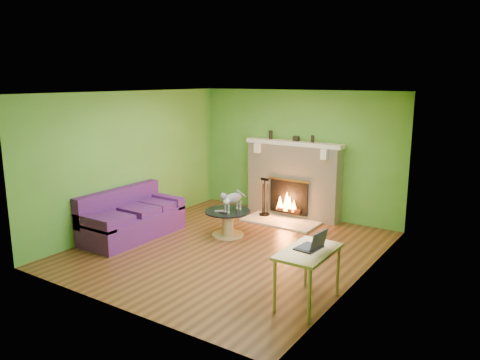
# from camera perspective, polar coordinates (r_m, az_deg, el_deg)

# --- Properties ---
(floor) EXTENTS (5.00, 5.00, 0.00)m
(floor) POSITION_cam_1_polar(r_m,az_deg,el_deg) (8.01, -1.28, -8.34)
(floor) COLOR #512917
(floor) RESTS_ON ground
(ceiling) EXTENTS (5.00, 5.00, 0.00)m
(ceiling) POSITION_cam_1_polar(r_m,az_deg,el_deg) (7.51, -1.37, 10.58)
(ceiling) COLOR white
(ceiling) RESTS_ON wall_back
(wall_back) EXTENTS (5.00, 0.00, 5.00)m
(wall_back) POSITION_cam_1_polar(r_m,az_deg,el_deg) (9.78, 7.08, 3.23)
(wall_back) COLOR #4B852B
(wall_back) RESTS_ON floor
(wall_front) EXTENTS (5.00, 0.00, 5.00)m
(wall_front) POSITION_cam_1_polar(r_m,az_deg,el_deg) (5.83, -15.49, -3.28)
(wall_front) COLOR #4B852B
(wall_front) RESTS_ON floor
(wall_left) EXTENTS (0.00, 5.00, 5.00)m
(wall_left) POSITION_cam_1_polar(r_m,az_deg,el_deg) (9.11, -13.04, 2.34)
(wall_left) COLOR #4B852B
(wall_left) RESTS_ON floor
(wall_right) EXTENTS (0.00, 5.00, 5.00)m
(wall_right) POSITION_cam_1_polar(r_m,az_deg,el_deg) (6.66, 14.79, -1.34)
(wall_right) COLOR #4B852B
(wall_right) RESTS_ON floor
(window_frame) EXTENTS (0.00, 1.20, 1.20)m
(window_frame) POSITION_cam_1_polar(r_m,az_deg,el_deg) (5.78, 11.93, -0.68)
(window_frame) COLOR silver
(window_frame) RESTS_ON wall_right
(window_pane) EXTENTS (0.00, 1.06, 1.06)m
(window_pane) POSITION_cam_1_polar(r_m,az_deg,el_deg) (5.78, 11.86, -0.67)
(window_pane) COLOR white
(window_pane) RESTS_ON wall_right
(fireplace) EXTENTS (2.10, 0.46, 1.58)m
(fireplace) POSITION_cam_1_polar(r_m,az_deg,el_deg) (9.71, 6.51, 0.01)
(fireplace) COLOR #C0B89F
(fireplace) RESTS_ON floor
(hearth) EXTENTS (1.50, 0.75, 0.03)m
(hearth) POSITION_cam_1_polar(r_m,az_deg,el_deg) (9.46, 4.97, -5.03)
(hearth) COLOR beige
(hearth) RESTS_ON floor
(mantel) EXTENTS (2.10, 0.28, 0.08)m
(mantel) POSITION_cam_1_polar(r_m,az_deg,el_deg) (9.56, 6.56, 4.49)
(mantel) COLOR silver
(mantel) RESTS_ON fireplace
(sofa) EXTENTS (0.88, 1.91, 0.86)m
(sofa) POSITION_cam_1_polar(r_m,az_deg,el_deg) (8.74, -13.16, -4.61)
(sofa) COLOR #4D1960
(sofa) RESTS_ON floor
(coffee_table) EXTENTS (0.84, 0.84, 0.47)m
(coffee_table) POSITION_cam_1_polar(r_m,az_deg,el_deg) (8.56, -1.50, -5.05)
(coffee_table) COLOR tan
(coffee_table) RESTS_ON floor
(desk) EXTENTS (0.56, 0.97, 0.72)m
(desk) POSITION_cam_1_polar(r_m,az_deg,el_deg) (6.01, 8.32, -9.22)
(desk) COLOR tan
(desk) RESTS_ON floor
(cat) EXTENTS (0.31, 0.65, 0.39)m
(cat) POSITION_cam_1_polar(r_m,az_deg,el_deg) (8.45, -0.88, -2.50)
(cat) COLOR #5E5E63
(cat) RESTS_ON coffee_table
(remote_silver) EXTENTS (0.16, 0.14, 0.02)m
(remote_silver) POSITION_cam_1_polar(r_m,az_deg,el_deg) (8.47, -2.53, -3.78)
(remote_silver) COLOR gray
(remote_silver) RESTS_ON coffee_table
(remote_black) EXTENTS (0.16, 0.07, 0.02)m
(remote_black) POSITION_cam_1_polar(r_m,az_deg,el_deg) (8.35, -2.10, -4.01)
(remote_black) COLOR black
(remote_black) RESTS_ON coffee_table
(laptop) EXTENTS (0.34, 0.38, 0.26)m
(laptop) POSITION_cam_1_polar(r_m,az_deg,el_deg) (5.98, 8.42, -7.09)
(laptop) COLOR black
(laptop) RESTS_ON desk
(fire_tools) EXTENTS (0.21, 0.21, 0.80)m
(fire_tools) POSITION_cam_1_polar(r_m,az_deg,el_deg) (9.70, 3.01, -2.03)
(fire_tools) COLOR black
(fire_tools) RESTS_ON hearth
(mantel_vase_left) EXTENTS (0.08, 0.08, 0.18)m
(mantel_vase_left) POSITION_cam_1_polar(r_m,az_deg,el_deg) (9.83, 3.76, 5.52)
(mantel_vase_left) COLOR black
(mantel_vase_left) RESTS_ON mantel
(mantel_vase_right) EXTENTS (0.07, 0.07, 0.14)m
(mantel_vase_right) POSITION_cam_1_polar(r_m,az_deg,el_deg) (9.40, 8.84, 4.97)
(mantel_vase_right) COLOR black
(mantel_vase_right) RESTS_ON mantel
(mantel_box) EXTENTS (0.12, 0.08, 0.10)m
(mantel_box) POSITION_cam_1_polar(r_m,az_deg,el_deg) (9.56, 6.86, 5.03)
(mantel_box) COLOR black
(mantel_box) RESTS_ON mantel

